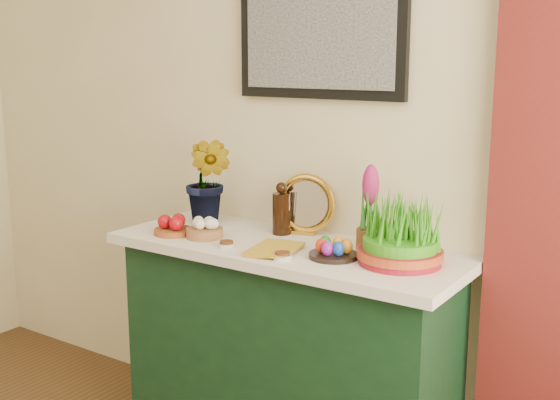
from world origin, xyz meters
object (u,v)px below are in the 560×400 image
object	(u,v)px
mirror	(306,205)
wheatgrass_sabzeh	(401,234)
book	(255,246)
sideboard	(287,357)
hyacinth_green	(208,166)

from	to	relation	value
mirror	wheatgrass_sabzeh	bearing A→B (deg)	-19.80
book	wheatgrass_sabzeh	distance (m)	0.55
sideboard	book	xyz separation A→B (m)	(-0.05, -0.14, 0.48)
wheatgrass_sabzeh	mirror	bearing A→B (deg)	160.20
book	wheatgrass_sabzeh	xyz separation A→B (m)	(0.52, 0.14, 0.09)
book	wheatgrass_sabzeh	size ratio (longest dim) A/B	0.73
mirror	wheatgrass_sabzeh	xyz separation A→B (m)	(0.50, -0.18, -0.01)
sideboard	mirror	xyz separation A→B (m)	(-0.03, 0.18, 0.58)
sideboard	wheatgrass_sabzeh	distance (m)	0.74
sideboard	hyacinth_green	world-z (taller)	hyacinth_green
hyacinth_green	book	world-z (taller)	hyacinth_green
sideboard	mirror	distance (m)	0.61
hyacinth_green	book	xyz separation A→B (m)	(0.41, -0.24, -0.23)
mirror	book	xyz separation A→B (m)	(-0.03, -0.32, -0.10)
hyacinth_green	mirror	distance (m)	0.46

